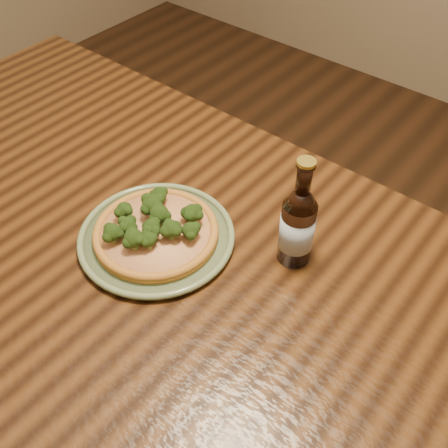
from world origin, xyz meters
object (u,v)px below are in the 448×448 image
Objects in this scene: table at (129,249)px; plate at (157,237)px; pizza at (155,230)px; beer_bottle at (297,225)px.

plate is (0.10, 0.00, 0.10)m from table.
plate is at bearing 1.90° from table.
table is at bearing -178.13° from pizza.
beer_bottle is at bearing 22.89° from table.
pizza is (0.10, 0.00, 0.12)m from table.
pizza is 0.29m from beer_bottle.
plate is at bearing 5.66° from pizza.
beer_bottle reaches higher than table.
beer_bottle is (0.24, 0.14, 0.08)m from plate.
pizza reaches higher than plate.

